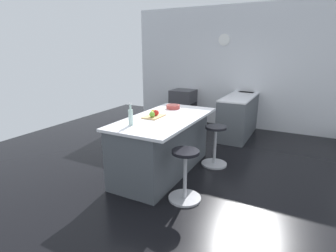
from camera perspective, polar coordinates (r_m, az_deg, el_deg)
The scene contains 13 objects.
ground_plane at distance 4.60m, azimuth 2.29°, elevation -9.04°, with size 8.12×8.12×0.00m, color black.
interior_partition_left at distance 7.14m, azimuth 13.45°, elevation 12.00°, with size 0.15×5.31×3.00m.
sink_cabinet at distance 6.85m, azimuth 15.70°, elevation 2.96°, with size 2.54×0.60×1.21m.
oven_range at distance 7.34m, azimuth 3.24°, elevation 4.22°, with size 0.60×0.61×0.90m.
kitchen_island at distance 4.34m, azimuth -1.14°, elevation -3.90°, with size 2.00×1.01×0.93m.
stool_by_window at distance 4.69m, azimuth 9.96°, elevation -4.41°, with size 0.44×0.44×0.70m.
stool_middle at distance 3.60m, azimuth 3.65°, elevation -10.74°, with size 0.44×0.44×0.70m.
cutting_board at distance 4.19m, azimuth -3.06°, elevation 2.05°, with size 0.36×0.24×0.02m, color tan.
apple_red at distance 4.21m, azimuth -2.56°, elevation 2.88°, with size 0.09×0.09×0.09m, color red.
apple_green at distance 4.10m, azimuth -3.41°, elevation 2.51°, with size 0.09×0.09×0.09m, color #609E2D.
apple_yellow at distance 4.28m, azimuth -3.14°, elevation 3.02°, with size 0.08×0.08×0.08m, color gold.
water_bottle at distance 3.74m, azimuth -7.96°, elevation 1.99°, with size 0.06×0.06×0.31m.
fruit_bowl at distance 4.77m, azimuth 1.09°, elevation 4.17°, with size 0.24×0.24×0.07m.
Camera 1 is at (3.78, 1.76, 1.95)m, focal length 28.60 mm.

